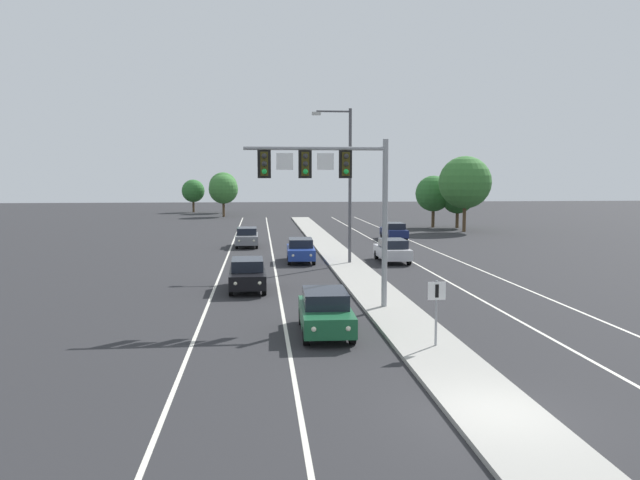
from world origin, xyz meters
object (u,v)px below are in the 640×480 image
Objects in this scene: tree_far_right_c at (458,198)px; tree_far_left_a at (223,186)px; car_oncoming_green at (325,311)px; street_lamp_median at (347,176)px; car_receding_navy at (394,231)px; car_oncoming_black at (247,274)px; car_oncoming_grey at (247,237)px; tree_far_left_b at (193,191)px; car_oncoming_blue at (301,250)px; tree_far_right_b at (465,182)px; tree_far_left_c at (223,189)px; tree_far_right_a at (433,194)px; car_receding_silver at (392,250)px; median_sign_post at (436,303)px; overhead_signal_mast at (336,184)px.

tree_far_right_c is 0.81× the size of tree_far_left_a.
street_lamp_median is at bearing 79.58° from car_oncoming_green.
tree_far_right_c is at bearing 51.31° from car_receding_navy.
car_oncoming_black and car_oncoming_grey have the same top height.
street_lamp_median is 1.87× the size of tree_far_left_b.
tree_far_right_c reaches higher than car_oncoming_blue.
car_receding_navy is at bearing -140.44° from tree_far_right_b.
tree_far_right_c is 42.99m from tree_far_left_a.
tree_far_left_a is (-0.59, 9.88, 0.26)m from tree_far_left_c.
street_lamp_median is at bearing -115.76° from tree_far_right_a.
tree_far_left_b reaches higher than car_oncoming_black.
car_receding_silver is at bearing -119.16° from tree_far_right_b.
car_receding_navy is at bearing -64.00° from tree_far_left_b.
car_oncoming_blue is at bearing -81.80° from tree_far_left_a.
median_sign_post is 0.49× the size of car_oncoming_blue.
tree_far_left_c is (-4.13, 39.66, 3.18)m from car_oncoming_grey.
car_oncoming_grey is at bearing 91.18° from car_oncoming_black.
tree_far_left_c is at bearing -65.31° from tree_far_left_b.
car_receding_navy is 0.56× the size of tree_far_right_b.
tree_far_right_b is (22.14, 32.02, 4.37)m from car_oncoming_black.
car_oncoming_black is 0.76× the size of tree_far_right_a.
car_oncoming_green is at bearing -110.27° from tree_far_right_a.
car_oncoming_green is 1.01× the size of car_receding_silver.
car_oncoming_green and car_receding_navy have the same top height.
tree_far_right_b is (26.68, -27.58, 1.20)m from tree_far_left_c.
street_lamp_median reaches higher than car_oncoming_blue.
overhead_signal_mast is 16.34m from car_oncoming_blue.
car_oncoming_grey is at bearing 111.53° from car_oncoming_blue.
car_receding_silver is (5.70, 14.92, -4.64)m from overhead_signal_mast.
median_sign_post is at bearing -109.68° from tree_far_right_b.
tree_far_left_b is at bearing 104.59° from street_lamp_median.
tree_far_right_a is (20.87, 18.01, 3.04)m from car_oncoming_grey.
tree_far_left_b is (-5.58, 12.13, -0.50)m from tree_far_left_c.
median_sign_post is 32.50m from car_oncoming_grey.
car_oncoming_blue is at bearing -121.64° from tree_far_right_a.
car_oncoming_grey is 14.10m from car_receding_navy.
tree_far_left_a is (-18.07, 45.05, 3.44)m from car_receding_navy.
street_lamp_median is at bearing -112.80° from car_receding_navy.
car_oncoming_grey is 0.73× the size of tree_far_left_c.
overhead_signal_mast is at bearing -106.90° from car_receding_navy.
tree_far_right_b is (-0.84, -4.94, 1.77)m from tree_far_right_c.
street_lamp_median reaches higher than tree_far_right_a.
tree_far_right_b reaches higher than car_receding_silver.
overhead_signal_mast is at bearing -80.36° from car_oncoming_grey.
car_receding_silver is 65.29m from tree_far_left_b.
car_oncoming_black is at bearing -85.78° from tree_far_left_a.
tree_far_right_b reaches higher than tree_far_left_c.
tree_far_right_c is (16.52, 48.77, 1.84)m from median_sign_post.
tree_far_right_a reaches higher than tree_far_left_b.
car_receding_silver is at bearing -46.13° from car_oncoming_grey.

